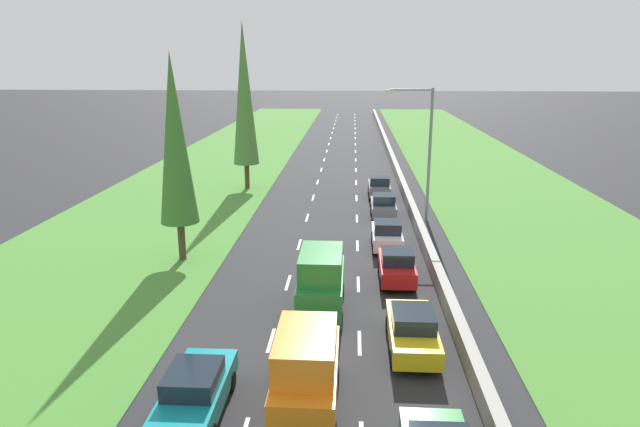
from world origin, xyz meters
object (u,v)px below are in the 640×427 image
Objects in this scene: white_hatchback_right_lane at (387,235)px; green_van_centre_lane at (321,281)px; grey_hatchback_right_lane_seventh at (379,187)px; poplar_tree_second at (175,140)px; teal_sedan_left_lane at (195,392)px; street_light_mast at (425,145)px; red_hatchback_right_lane_fourth at (397,266)px; yellow_sedan_right_lane at (412,330)px; orange_van_centre_lane at (307,372)px; poplar_tree_third at (244,94)px; grey_hatchback_right_lane at (383,206)px.

green_van_centre_lane reaches higher than white_hatchback_right_lane.
poplar_tree_second reaches higher than grey_hatchback_right_lane_seventh.
grey_hatchback_right_lane_seventh is (6.97, 29.50, 0.02)m from teal_sedan_left_lane.
street_light_mast is (2.63, -6.70, 4.40)m from grey_hatchback_right_lane_seventh.
white_hatchback_right_lane is 0.87× the size of teal_sedan_left_lane.
red_hatchback_right_lane_fourth is 12.47m from street_light_mast.
yellow_sedan_right_lane is 18.91m from street_light_mast.
orange_van_centre_lane is (-3.61, -11.04, 0.56)m from red_hatchback_right_lane_fourth.
poplar_tree_second is 1.25× the size of street_light_mast.
red_hatchback_right_lane_fourth is at bearing -87.77° from white_hatchback_right_lane.
white_hatchback_right_lane is 13.08m from poplar_tree_second.
grey_hatchback_right_lane_seventh is 13.51m from poplar_tree_third.
orange_van_centre_lane is at bearing -105.37° from street_light_mast.
orange_van_centre_lane is (-3.41, -16.15, 0.56)m from white_hatchback_right_lane.
grey_hatchback_right_lane_seventh is (-0.17, 24.93, 0.02)m from yellow_sedan_right_lane.
street_light_mast is (2.46, 18.22, 4.42)m from yellow_sedan_right_lane.
yellow_sedan_right_lane and teal_sedan_left_lane have the same top height.
poplar_tree_second is at bearing -147.96° from street_light_mast.
orange_van_centre_lane is at bearing -96.92° from grey_hatchback_right_lane_seventh.
street_light_mast is (2.55, 11.39, 4.40)m from red_hatchback_right_lane_fourth.
yellow_sedan_right_lane is 0.40× the size of poplar_tree_second.
teal_sedan_left_lane is (-6.85, -16.52, -0.02)m from white_hatchback_right_lane.
orange_van_centre_lane is 0.44× the size of poplar_tree_second.
grey_hatchback_right_lane_seventh is (-0.02, 6.17, 0.00)m from grey_hatchback_right_lane.
green_van_centre_lane is 0.44× the size of poplar_tree_second.
street_light_mast is (9.60, 22.79, 4.42)m from teal_sedan_left_lane.
white_hatchback_right_lane is at bearing -91.20° from grey_hatchback_right_lane.
poplar_tree_second is at bearing 141.36° from yellow_sedan_right_lane.
poplar_tree_third is at bearing 112.61° from yellow_sedan_right_lane.
yellow_sedan_right_lane is 5.63m from orange_van_centre_lane.
white_hatchback_right_lane is 9.37m from green_van_centre_lane.
red_hatchback_right_lane_fourth is (-0.09, 6.84, 0.02)m from yellow_sedan_right_lane.
poplar_tree_second is (-11.62, 2.52, 5.83)m from red_hatchback_right_lane_fourth.
orange_van_centre_lane and green_van_centre_lane have the same top height.
red_hatchback_right_lane_fourth is 11.63m from orange_van_centre_lane.
red_hatchback_right_lane_fourth is 1.00× the size of grey_hatchback_right_lane_seventh.
yellow_sedan_right_lane is 16.09m from poplar_tree_second.
orange_van_centre_lane is at bearing -101.94° from white_hatchback_right_lane.
green_van_centre_lane is 11.41m from poplar_tree_second.
yellow_sedan_right_lane is at bearing -67.39° from poplar_tree_third.
grey_hatchback_right_lane is 16.00m from poplar_tree_second.
red_hatchback_right_lane_fourth is 0.43× the size of street_light_mast.
poplar_tree_third reaches higher than yellow_sedan_right_lane.
street_light_mast reaches higher than yellow_sedan_right_lane.
poplar_tree_second is 16.77m from street_light_mast.
grey_hatchback_right_lane_seventh is 0.28× the size of poplar_tree_third.
yellow_sedan_right_lane is 0.32× the size of poplar_tree_third.
poplar_tree_third reaches higher than poplar_tree_second.
green_van_centre_lane is 0.54× the size of street_light_mast.
red_hatchback_right_lane_fourth and white_hatchback_right_lane have the same top height.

